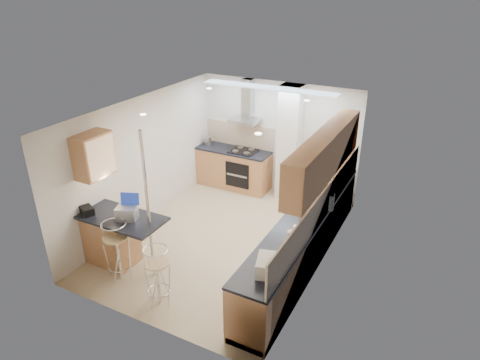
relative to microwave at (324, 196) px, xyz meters
The scene contains 16 objects.
ground 2.03m from the microwave, 162.61° to the right, with size 4.80×4.80×0.00m, color tan.
room_shell 1.41m from the microwave, behind, with size 3.64×4.84×2.51m.
right_counter 0.81m from the microwave, 105.64° to the right, with size 0.63×4.40×0.92m.
back_counter 3.10m from the microwave, 148.58° to the left, with size 1.70×0.63×0.92m.
peninsula 3.45m from the microwave, 144.64° to the right, with size 1.47×0.72×0.94m.
microwave is the anchor object (origin of this frame).
laptop 3.28m from the microwave, 143.09° to the right, with size 0.31×0.24×0.22m, color #9FA2A6.
bag 3.94m from the microwave, 146.99° to the right, with size 0.24×0.17×0.13m, color black.
bar_stool_near 3.52m from the microwave, 139.01° to the right, with size 0.42×0.42×1.03m, color #D7B373, non-canonical shape.
bar_stool_end 3.04m from the microwave, 124.45° to the right, with size 0.39×0.39×0.96m, color #D7B373, non-canonical shape.
jar_a 0.12m from the microwave, 135.14° to the left, with size 0.12×0.12×0.16m, color beige.
jar_b 0.93m from the microwave, 94.02° to the left, with size 0.11×0.11×0.15m, color beige.
jar_c 1.36m from the microwave, 92.26° to the right, with size 0.14×0.14×0.18m, color #AFAB8C.
jar_d 1.14m from the microwave, 93.32° to the right, with size 0.10×0.10×0.15m, color white.
bread_bin 2.16m from the microwave, 91.60° to the right, with size 0.32×0.40×0.21m, color beige.
kettle 3.63m from the microwave, 154.19° to the left, with size 0.16×0.16×0.19m, color #A5A8AA.
Camera 1 is at (3.35, -5.88, 4.41)m, focal length 32.00 mm.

